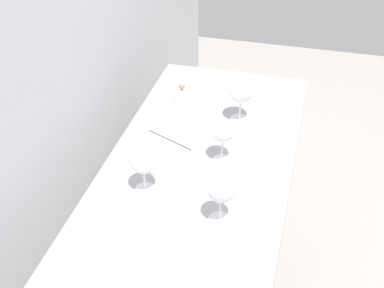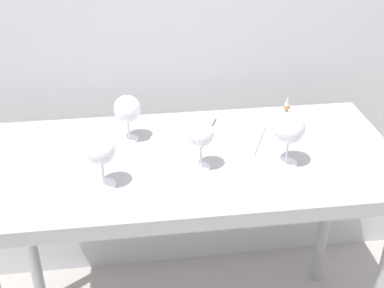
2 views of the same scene
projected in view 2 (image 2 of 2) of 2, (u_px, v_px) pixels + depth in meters
steel_counter at (190, 182)px, 1.77m from camera, size 1.40×0.65×0.90m
wine_glass_near_right at (289, 129)px, 1.61m from camera, size 0.10×0.10×0.18m
wine_glass_near_center at (201, 135)px, 1.60m from camera, size 0.08×0.08×0.17m
wine_glass_far_left at (127, 110)px, 1.76m from camera, size 0.09×0.09×0.17m
wine_glass_near_left at (101, 151)px, 1.51m from camera, size 0.09×0.09×0.17m
open_notebook at (209, 133)px, 1.85m from camera, size 0.42×0.34×0.01m
tasting_sheet_upper at (75, 140)px, 1.81m from camera, size 0.27×0.30×0.00m
decanter_funnel at (286, 116)px, 1.89m from camera, size 0.09×0.09×0.12m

